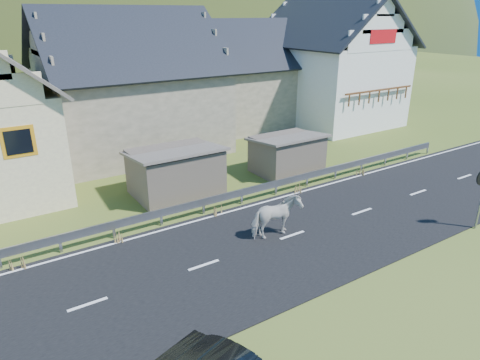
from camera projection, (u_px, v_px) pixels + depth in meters
ground at (292, 236)px, 17.05m from camera, size 160.00×160.00×0.00m
road at (292, 236)px, 17.04m from camera, size 60.00×7.00×0.04m
lane_markings at (292, 235)px, 17.03m from camera, size 60.00×6.60×0.01m
guardrail at (242, 193)px, 19.72m from camera, size 28.10×0.09×0.75m
shed_left at (176, 172)px, 20.72m from camera, size 4.30×3.30×2.40m
shed_right at (287, 154)px, 23.65m from camera, size 3.80×2.90×2.20m
house_stone_a at (129, 76)px, 26.58m from camera, size 10.80×9.80×8.90m
house_stone_b at (245, 69)px, 33.35m from camera, size 9.80×8.80×8.10m
house_white at (329, 57)px, 33.74m from camera, size 8.80×10.80×9.70m
mountain at (7, 90)px, 167.58m from camera, size 440.00×280.00×260.00m
horse at (276, 217)px, 16.66m from camera, size 1.01×2.03×1.68m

